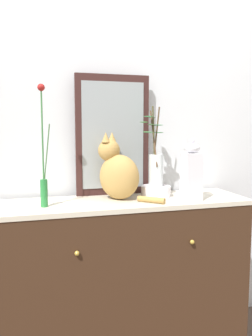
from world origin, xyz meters
The scene contains 8 objects.
wall_back centered at (0.00, 0.28, 1.30)m, with size 4.40×0.08×2.60m, color silver.
sideboard centered at (0.00, 0.00, 0.46)m, with size 1.38×0.43×0.91m.
mirror_leaning centered at (-0.03, 0.18, 1.26)m, with size 0.44×0.03×0.71m.
cat_sitting centered at (-0.04, 0.04, 1.06)m, with size 0.35×0.34×0.38m.
vase_slim_green centered at (-0.44, -0.04, 1.11)m, with size 0.06×0.04×0.62m.
bowl_porcelain centered at (0.20, 0.05, 0.94)m, with size 0.17×0.17×0.06m, color white.
vase_glass_clear centered at (0.19, 0.05, 1.10)m, with size 0.18×0.15×0.46m.
jar_lidded_porcelain centered at (0.35, -0.09, 1.06)m, with size 0.10×0.10×0.34m.
Camera 1 is at (-0.50, -1.79, 1.31)m, focal length 36.32 mm.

